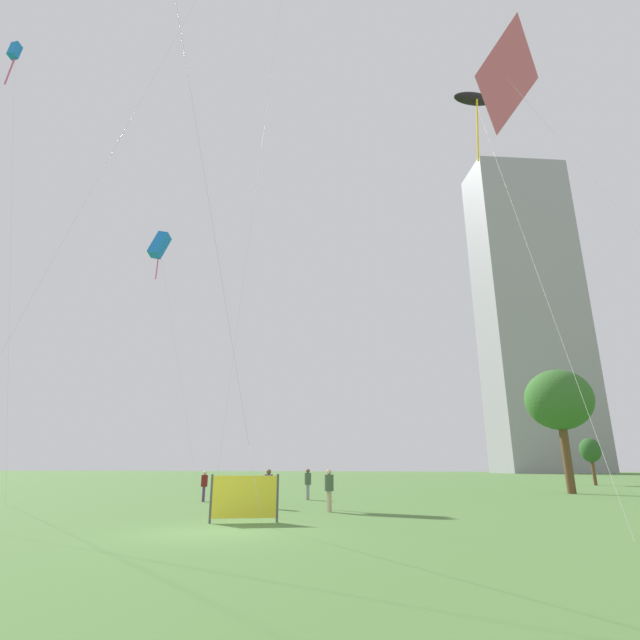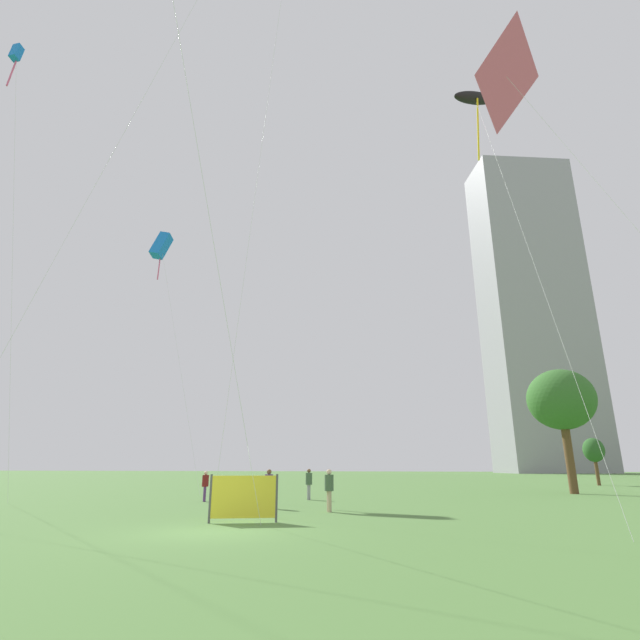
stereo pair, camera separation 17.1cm
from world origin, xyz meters
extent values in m
plane|color=#4C7538|center=(0.00, 0.00, 0.00)|extent=(280.00, 280.00, 0.00)
cylinder|color=#593372|center=(-5.15, 11.50, 0.38)|extent=(0.14, 0.14, 0.77)
cylinder|color=#593372|center=(-5.22, 11.64, 0.38)|extent=(0.14, 0.14, 0.77)
cylinder|color=maroon|center=(-5.18, 11.57, 1.07)|extent=(0.35, 0.35, 0.61)
sphere|color=beige|center=(-5.18, 11.57, 1.48)|extent=(0.21, 0.21, 0.21)
cylinder|color=gray|center=(0.11, 14.00, 0.41)|extent=(0.15, 0.15, 0.82)
cylinder|color=gray|center=(0.11, 13.83, 0.41)|extent=(0.15, 0.15, 0.82)
cylinder|color=#3F593F|center=(0.11, 13.91, 1.14)|extent=(0.37, 0.37, 0.65)
sphere|color=brown|center=(0.11, 13.91, 1.58)|extent=(0.22, 0.22, 0.22)
cylinder|color=tan|center=(2.38, 6.94, 0.42)|extent=(0.16, 0.16, 0.84)
cylinder|color=tan|center=(2.45, 6.78, 0.42)|extent=(0.16, 0.16, 0.84)
cylinder|color=#3F593F|center=(2.41, 6.86, 1.17)|extent=(0.38, 0.38, 0.66)
sphere|color=beige|center=(2.41, 6.86, 1.61)|extent=(0.23, 0.23, 0.23)
cylinder|color=maroon|center=(-0.69, 8.12, 0.41)|extent=(0.16, 0.16, 0.83)
cylinder|color=maroon|center=(-0.52, 8.11, 0.41)|extent=(0.16, 0.16, 0.83)
cylinder|color=#593372|center=(-0.61, 8.11, 1.16)|extent=(0.38, 0.38, 0.66)
sphere|color=brown|center=(-0.61, 8.11, 1.60)|extent=(0.22, 0.22, 0.22)
cylinder|color=silver|center=(10.99, 4.68, 10.99)|extent=(0.86, 9.12, 21.98)
ellipsoid|color=black|center=(10.57, 9.24, 21.97)|extent=(3.23, 3.24, 2.17)
cylinder|color=yellow|center=(10.57, 9.24, 19.87)|extent=(0.25, 0.80, 3.56)
cylinder|color=silver|center=(-7.23, 3.23, 16.96)|extent=(10.61, 2.99, 33.93)
pyramid|color=#E5598C|center=(11.36, 5.44, 19.79)|extent=(2.66, 2.98, 2.82)
cylinder|color=silver|center=(-10.67, 17.88, 9.82)|extent=(6.39, 3.23, 19.65)
cube|color=blue|center=(-13.86, 19.49, 19.64)|extent=(1.46, 1.49, 2.58)
cylinder|color=#E5598C|center=(-13.86, 19.49, 17.94)|extent=(0.12, 0.22, 2.80)
cylinder|color=silver|center=(-16.06, 7.32, 13.49)|extent=(2.72, 2.76, 26.97)
cube|color=blue|center=(-17.40, 5.94, 26.97)|extent=(0.55, 0.70, 1.29)
cylinder|color=#E5598C|center=(-17.40, 5.94, 25.49)|extent=(0.19, 0.30, 2.37)
cylinder|color=silver|center=(-0.06, -3.04, 11.53)|extent=(2.00, 9.95, 23.06)
cylinder|color=silver|center=(-1.21, 6.44, 16.70)|extent=(2.59, 0.51, 33.41)
cylinder|color=brown|center=(23.80, 38.41, 1.31)|extent=(0.33, 0.33, 2.62)
ellipsoid|color=#285623|center=(23.80, 38.41, 3.32)|extent=(1.98, 1.98, 2.31)
cylinder|color=brown|center=(16.89, 22.91, 2.41)|extent=(0.58, 0.58, 4.82)
ellipsoid|color=#336628|center=(16.89, 22.91, 6.45)|extent=(4.66, 4.66, 4.32)
cube|color=#939399|center=(40.49, 115.23, 42.01)|extent=(27.69, 19.71, 84.03)
cylinder|color=#4C4C4C|center=(-0.97, 2.11, 0.80)|extent=(0.08, 0.08, 1.59)
cylinder|color=#4C4C4C|center=(1.21, 2.77, 0.80)|extent=(0.08, 0.08, 1.59)
cube|color=yellow|center=(0.12, 2.44, 0.85)|extent=(2.19, 0.68, 1.39)
camera|label=1|loc=(5.67, -14.55, 1.90)|focal=26.96mm
camera|label=2|loc=(5.84, -14.52, 1.90)|focal=26.96mm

